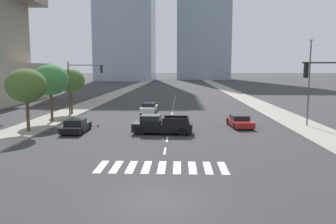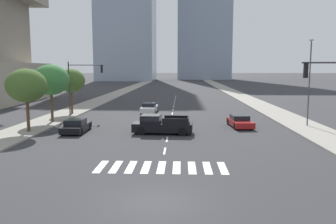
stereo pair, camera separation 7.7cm
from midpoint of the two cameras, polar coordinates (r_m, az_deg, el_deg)
ground_plane at (r=15.36m, az=-2.16°, el=-14.85°), size 800.00×800.00×0.00m
sidewalk_east at (r=46.20m, az=17.59°, el=-0.13°), size 4.00×260.00×0.15m
sidewalk_west at (r=46.84m, az=-15.78°, el=0.04°), size 4.00×260.00×0.15m
crosswalk_near at (r=20.37m, az=-1.00°, el=-9.20°), size 7.65×2.57×0.01m
lane_divider_center at (r=47.86m, az=0.89°, el=0.38°), size 0.14×50.00×0.01m
pickup_truck at (r=30.40m, az=-1.31°, el=-2.11°), size 5.38×2.29×1.67m
sedan_red_0 at (r=34.57m, az=11.97°, el=-1.56°), size 2.18×4.38×1.18m
sedan_white_1 at (r=44.86m, az=-3.07°, el=0.67°), size 2.02×4.64×1.30m
sedan_black_2 at (r=32.09m, az=-15.01°, el=-2.30°), size 1.89×4.23×1.24m
traffic_signal_far at (r=41.77m, az=-14.22°, el=5.34°), size 4.50×0.28×6.41m
street_lamp_east at (r=36.23m, az=22.61°, el=5.48°), size 0.50×0.24×8.45m
street_tree_nearest at (r=32.78m, az=-22.48°, el=4.09°), size 3.51×3.51×5.62m
street_tree_second at (r=38.03m, az=-18.92°, el=5.07°), size 3.79×3.79×6.03m
street_tree_third at (r=44.26m, az=-15.83°, el=5.04°), size 3.45×3.45×5.57m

